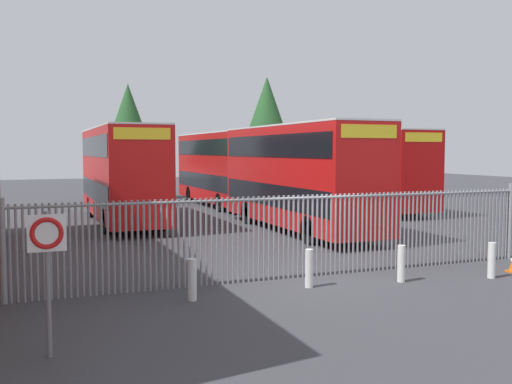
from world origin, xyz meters
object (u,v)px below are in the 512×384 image
Objects in this scene: double_decker_bus_behind_fence_left at (121,171)px; double_decker_bus_near_gate at (298,173)px; double_decker_bus_behind_fence_right at (362,167)px; bollard_center_front at (309,268)px; bollard_near_right at (401,264)px; bollard_near_left at (192,280)px; bollard_far_right at (492,260)px; double_decker_bus_far_back at (220,166)px; speed_limit_sign_post at (47,250)px.

double_decker_bus_near_gate is at bearing -39.64° from double_decker_bus_behind_fence_left.
double_decker_bus_near_gate is at bearing -138.33° from double_decker_bus_behind_fence_right.
double_decker_bus_behind_fence_left is at bearing 99.33° from bollard_center_front.
double_decker_bus_behind_fence_left is at bearing 108.12° from bollard_near_right.
bollard_near_left is 7.99m from bollard_far_right.
bollard_far_right is at bearing -110.86° from double_decker_bus_behind_fence_right.
double_decker_bus_near_gate is 11.64m from double_decker_bus_far_back.
double_decker_bus_near_gate is 11.38× the size of bollard_near_left.
bollard_center_front is (3.01, 0.15, 0.00)m from bollard_near_left.
double_decker_bus_behind_fence_left is 11.38× the size of bollard_near_right.
double_decker_bus_far_back reaches higher than bollard_near_right.
bollard_center_front and bollard_far_right have the same top height.
double_decker_bus_behind_fence_right is (13.53, 0.95, 0.00)m from double_decker_bus_behind_fence_left.
speed_limit_sign_post is at bearing -170.16° from bollard_far_right.
double_decker_bus_behind_fence_right is 18.11m from bollard_near_right.
double_decker_bus_near_gate and double_decker_bus_far_back have the same top height.
bollard_center_front is at bearing -114.07° from double_decker_bus_near_gate.
double_decker_bus_far_back reaches higher than speed_limit_sign_post.
double_decker_bus_near_gate is at bearing 95.01° from bollard_far_right.
bollard_near_right is (-2.00, -21.10, -1.95)m from double_decker_bus_far_back.
double_decker_bus_behind_fence_left is 11.38× the size of bollard_near_left.
bollard_near_left is at bearing -109.69° from double_decker_bus_far_back.
bollard_near_right is 9.02m from speed_limit_sign_post.
double_decker_bus_behind_fence_right is 19.14m from bollard_center_front.
bollard_far_right is (-6.20, -16.28, -1.95)m from double_decker_bus_behind_fence_right.
bollard_near_left is 0.40× the size of speed_limit_sign_post.
bollard_far_right is (0.48, -21.62, -1.95)m from double_decker_bus_far_back.
bollard_center_front is at bearing 172.20° from bollard_near_right.
bollard_center_front is 2.49m from bollard_near_right.
double_decker_bus_behind_fence_left is at bearing -137.47° from double_decker_bus_far_back.
double_decker_bus_far_back reaches higher than bollard_far_right.
speed_limit_sign_post reaches higher than bollard_center_front.
double_decker_bus_behind_fence_left is 17.66m from speed_limit_sign_post.
double_decker_bus_near_gate is 15.68m from speed_limit_sign_post.
bollard_center_front is at bearing -102.16° from double_decker_bus_far_back.
bollard_near_right is at bearing -1.94° from bollard_near_left.
double_decker_bus_near_gate is 11.38× the size of bollard_far_right.
double_decker_bus_behind_fence_left is 14.77m from bollard_near_left.
bollard_far_right is at bearing -84.99° from double_decker_bus_near_gate.
double_decker_bus_far_back is 4.50× the size of speed_limit_sign_post.
double_decker_bus_far_back is (6.85, 6.29, 0.00)m from double_decker_bus_behind_fence_left.
speed_limit_sign_post is at bearing -155.59° from bollard_center_front.
double_decker_bus_behind_fence_right reaches higher than bollard_far_right.
bollard_near_right is at bearing -71.88° from double_decker_bus_behind_fence_left.
speed_limit_sign_post is at bearing -130.57° from double_decker_bus_near_gate.
bollard_near_right is (-8.69, -15.77, -1.95)m from double_decker_bus_behind_fence_right.
bollard_near_right and bollard_far_right have the same top height.
double_decker_bus_behind_fence_left is 13.57m from double_decker_bus_behind_fence_right.
double_decker_bus_near_gate is at bearing 52.64° from bollard_near_left.
double_decker_bus_behind_fence_left is 1.00× the size of double_decker_bus_behind_fence_right.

